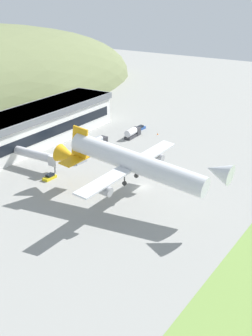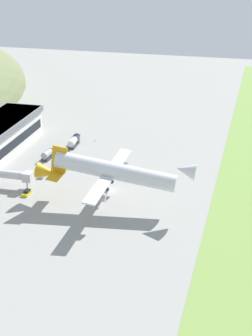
{
  "view_description": "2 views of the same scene",
  "coord_description": "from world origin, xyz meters",
  "px_view_note": "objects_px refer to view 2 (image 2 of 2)",
  "views": [
    {
      "loc": [
        -97.92,
        -56.9,
        51.79
      ],
      "look_at": [
        -12.12,
        -2.34,
        10.14
      ],
      "focal_mm": 50.0,
      "sensor_mm": 36.0,
      "label": 1
    },
    {
      "loc": [
        -152.44,
        -43.04,
        74.33
      ],
      "look_at": [
        -6.61,
        -6.22,
        10.89
      ],
      "focal_mm": 60.0,
      "sensor_mm": 36.0,
      "label": 2
    }
  ],
  "objects_px": {
    "cargo_airplane": "(112,172)",
    "service_car_3": "(27,193)",
    "fuel_truck": "(74,142)",
    "jetway_0": "(10,175)",
    "service_car_1": "(43,175)",
    "traffic_cone_0": "(95,141)",
    "box_truck": "(48,154)",
    "service_car_0": "(76,136)"
  },
  "relations": [
    {
      "from": "service_car_0",
      "to": "service_car_1",
      "type": "height_order",
      "value": "service_car_1"
    },
    {
      "from": "jetway_0",
      "to": "service_car_1",
      "type": "xyz_separation_m",
      "value": [
        9.69,
        -6.9,
        -3.35
      ]
    },
    {
      "from": "cargo_airplane",
      "to": "service_car_0",
      "type": "bearing_deg",
      "value": 28.99
    },
    {
      "from": "traffic_cone_0",
      "to": "fuel_truck",
      "type": "bearing_deg",
      "value": 139.23
    },
    {
      "from": "jetway_0",
      "to": "fuel_truck",
      "type": "xyz_separation_m",
      "value": [
        39.08,
        -7.28,
        -2.42
      ]
    },
    {
      "from": "service_car_1",
      "to": "traffic_cone_0",
      "type": "height_order",
      "value": "service_car_1"
    },
    {
      "from": "cargo_airplane",
      "to": "service_car_1",
      "type": "distance_m",
      "value": 32.51
    },
    {
      "from": "jetway_0",
      "to": "box_truck",
      "type": "relative_size",
      "value": 2.27
    },
    {
      "from": "cargo_airplane",
      "to": "jetway_0",
      "type": "bearing_deg",
      "value": 82.48
    },
    {
      "from": "service_car_3",
      "to": "box_truck",
      "type": "relative_size",
      "value": 0.56
    },
    {
      "from": "service_car_3",
      "to": "box_truck",
      "type": "distance_m",
      "value": 29.72
    },
    {
      "from": "service_car_1",
      "to": "jetway_0",
      "type": "bearing_deg",
      "value": 144.55
    },
    {
      "from": "box_truck",
      "to": "traffic_cone_0",
      "type": "bearing_deg",
      "value": -26.86
    },
    {
      "from": "service_car_1",
      "to": "service_car_3",
      "type": "distance_m",
      "value": 14.06
    },
    {
      "from": "traffic_cone_0",
      "to": "jetway_0",
      "type": "bearing_deg",
      "value": 163.85
    },
    {
      "from": "service_car_3",
      "to": "traffic_cone_0",
      "type": "xyz_separation_m",
      "value": [
        50.5,
        -6.13,
        -0.33
      ]
    },
    {
      "from": "service_car_0",
      "to": "service_car_3",
      "type": "xyz_separation_m",
      "value": [
        -52.4,
        -1.97,
        -0.02
      ]
    },
    {
      "from": "service_car_1",
      "to": "service_car_0",
      "type": "bearing_deg",
      "value": 2.45
    },
    {
      "from": "cargo_airplane",
      "to": "traffic_cone_0",
      "type": "height_order",
      "value": "cargo_airplane"
    },
    {
      "from": "box_truck",
      "to": "cargo_airplane",
      "type": "bearing_deg",
      "value": -132.93
    },
    {
      "from": "cargo_airplane",
      "to": "box_truck",
      "type": "height_order",
      "value": "cargo_airplane"
    },
    {
      "from": "cargo_airplane",
      "to": "fuel_truck",
      "type": "height_order",
      "value": "cargo_airplane"
    },
    {
      "from": "jetway_0",
      "to": "service_car_3",
      "type": "relative_size",
      "value": 4.03
    },
    {
      "from": "jetway_0",
      "to": "traffic_cone_0",
      "type": "distance_m",
      "value": 48.18
    },
    {
      "from": "cargo_airplane",
      "to": "fuel_truck",
      "type": "xyz_separation_m",
      "value": [
        43.62,
        27.11,
        -9.02
      ]
    },
    {
      "from": "jetway_0",
      "to": "cargo_airplane",
      "type": "distance_m",
      "value": 35.31
    },
    {
      "from": "cargo_airplane",
      "to": "box_truck",
      "type": "bearing_deg",
      "value": 47.07
    },
    {
      "from": "traffic_cone_0",
      "to": "service_car_0",
      "type": "bearing_deg",
      "value": 76.78
    },
    {
      "from": "cargo_airplane",
      "to": "fuel_truck",
      "type": "bearing_deg",
      "value": 31.86
    },
    {
      "from": "service_car_0",
      "to": "fuel_truck",
      "type": "relative_size",
      "value": 0.55
    },
    {
      "from": "cargo_airplane",
      "to": "service_car_3",
      "type": "bearing_deg",
      "value": 89.63
    },
    {
      "from": "service_car_1",
      "to": "service_car_3",
      "type": "bearing_deg",
      "value": -178.65
    },
    {
      "from": "service_car_0",
      "to": "service_car_3",
      "type": "height_order",
      "value": "service_car_0"
    },
    {
      "from": "cargo_airplane",
      "to": "service_car_3",
      "type": "relative_size",
      "value": 11.69
    },
    {
      "from": "traffic_cone_0",
      "to": "service_car_1",
      "type": "bearing_deg",
      "value": 169.95
    },
    {
      "from": "service_car_0",
      "to": "cargo_airplane",
      "type": "bearing_deg",
      "value": -151.01
    },
    {
      "from": "cargo_airplane",
      "to": "fuel_truck",
      "type": "relative_size",
      "value": 5.92
    },
    {
      "from": "service_car_1",
      "to": "traffic_cone_0",
      "type": "distance_m",
      "value": 37.02
    },
    {
      "from": "box_truck",
      "to": "traffic_cone_0",
      "type": "height_order",
      "value": "box_truck"
    },
    {
      "from": "service_car_0",
      "to": "box_truck",
      "type": "bearing_deg",
      "value": 173.55
    },
    {
      "from": "cargo_airplane",
      "to": "traffic_cone_0",
      "type": "xyz_separation_m",
      "value": [
        50.68,
        21.03,
        -10.31
      ]
    },
    {
      "from": "service_car_3",
      "to": "service_car_1",
      "type": "bearing_deg",
      "value": 1.35
    }
  ]
}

